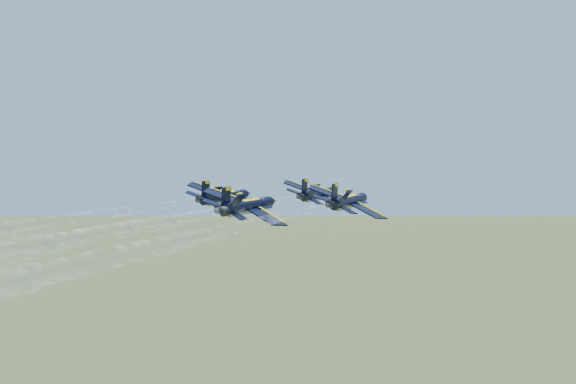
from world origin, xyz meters
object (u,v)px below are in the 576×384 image
at_px(jet_left, 226,197).
at_px(jet_right, 349,201).
at_px(jet_lead, 319,194).
at_px(jet_slot, 249,206).

relative_size(jet_left, jet_right, 1.00).
height_order(jet_left, jet_right, same).
distance_m(jet_lead, jet_left, 17.31).
distance_m(jet_left, jet_right, 21.45).
distance_m(jet_lead, jet_slot, 26.26).
bearing_deg(jet_right, jet_left, -179.14).
xyz_separation_m(jet_left, jet_slot, (11.42, -13.21, 0.00)).
distance_m(jet_right, jet_slot, 17.04).
relative_size(jet_lead, jet_left, 1.00).
xyz_separation_m(jet_right, jet_slot, (-10.02, -13.79, 0.00)).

